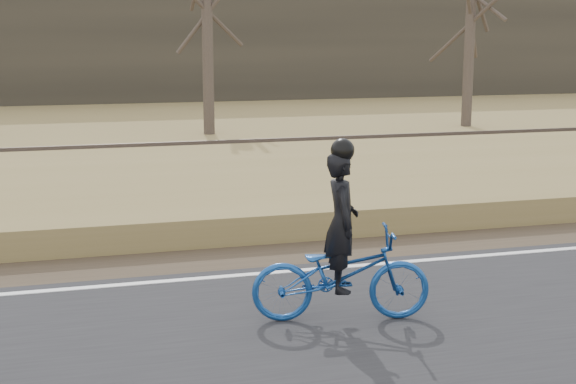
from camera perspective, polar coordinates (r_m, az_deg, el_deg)
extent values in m
plane|color=olive|center=(10.39, -12.03, -7.17)|extent=(120.00, 120.00, 0.00)
cube|color=black|center=(8.04, -10.88, -12.48)|extent=(120.00, 6.00, 0.06)
cube|color=silver|center=(10.56, -12.11, -6.50)|extent=(120.00, 0.12, 0.01)
cube|color=#473A2B|center=(11.53, -12.41, -5.23)|extent=(120.00, 1.60, 0.04)
cube|color=olive|center=(14.38, -13.12, -1.15)|extent=(120.00, 5.00, 0.44)
cube|color=slate|center=(18.11, -13.66, 1.37)|extent=(120.00, 3.00, 0.45)
cube|color=black|center=(18.07, -13.70, 2.29)|extent=(120.00, 2.40, 0.14)
cube|color=brown|center=(17.33, -13.64, 2.41)|extent=(120.00, 0.07, 0.15)
cube|color=brown|center=(18.76, -13.80, 3.06)|extent=(120.00, 0.07, 0.15)
cube|color=#383328|center=(39.86, -14.99, 10.56)|extent=(120.00, 4.00, 6.00)
imported|color=navy|center=(9.02, 3.78, -5.89)|extent=(2.09, 1.08, 1.05)
imported|color=black|center=(8.86, 3.83, -2.14)|extent=(0.48, 0.63, 1.56)
sphere|color=black|center=(8.71, 3.90, 2.98)|extent=(0.26, 0.26, 0.26)
cylinder|color=#4C4038|center=(26.05, -5.80, 13.33)|extent=(0.36, 0.36, 8.40)
cylinder|color=#4C4038|center=(28.87, 12.84, 11.57)|extent=(0.36, 0.36, 7.05)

